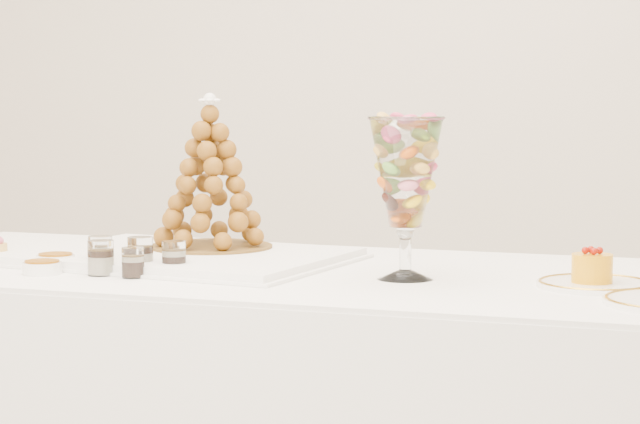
% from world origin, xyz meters
% --- Properties ---
extents(lace_tray, '(0.74, 0.60, 0.02)m').
position_xyz_m(lace_tray, '(-0.19, 0.15, 0.83)').
color(lace_tray, white).
rests_on(lace_tray, buffet_table).
extents(macaron_vase, '(0.15, 0.15, 0.33)m').
position_xyz_m(macaron_vase, '(0.34, 0.04, 1.03)').
color(macaron_vase, white).
rests_on(macaron_vase, buffet_table).
extents(cake_plate, '(0.23, 0.23, 0.01)m').
position_xyz_m(cake_plate, '(0.72, 0.04, 0.82)').
color(cake_plate, white).
rests_on(cake_plate, buffet_table).
extents(verrine_a, '(0.07, 0.07, 0.07)m').
position_xyz_m(verrine_a, '(-0.33, -0.01, 0.85)').
color(verrine_a, white).
rests_on(verrine_a, buffet_table).
extents(verrine_b, '(0.06, 0.06, 0.07)m').
position_xyz_m(verrine_b, '(-0.23, -0.02, 0.86)').
color(verrine_b, white).
rests_on(verrine_b, buffet_table).
extents(verrine_c, '(0.05, 0.05, 0.07)m').
position_xyz_m(verrine_c, '(-0.15, -0.03, 0.85)').
color(verrine_c, white).
rests_on(verrine_c, buffet_table).
extents(verrine_d, '(0.07, 0.07, 0.07)m').
position_xyz_m(verrine_d, '(-0.28, -0.10, 0.86)').
color(verrine_d, white).
rests_on(verrine_d, buffet_table).
extents(verrine_e, '(0.06, 0.06, 0.06)m').
position_xyz_m(verrine_e, '(-0.20, -0.11, 0.85)').
color(verrine_e, white).
rests_on(verrine_e, buffet_table).
extents(ramekin_back, '(0.08, 0.08, 0.03)m').
position_xyz_m(ramekin_back, '(-0.43, -0.01, 0.83)').
color(ramekin_back, white).
rests_on(ramekin_back, buffet_table).
extents(ramekin_front, '(0.08, 0.08, 0.03)m').
position_xyz_m(ramekin_front, '(-0.41, -0.12, 0.83)').
color(ramekin_front, white).
rests_on(ramekin_front, buffet_table).
extents(croquembouche, '(0.30, 0.30, 0.36)m').
position_xyz_m(croquembouche, '(-0.17, 0.24, 1.01)').
color(croquembouche, brown).
rests_on(croquembouche, lace_tray).
extents(mousse_cake, '(0.08, 0.08, 0.07)m').
position_xyz_m(mousse_cake, '(0.71, 0.04, 0.86)').
color(mousse_cake, orange).
rests_on(mousse_cake, cake_plate).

